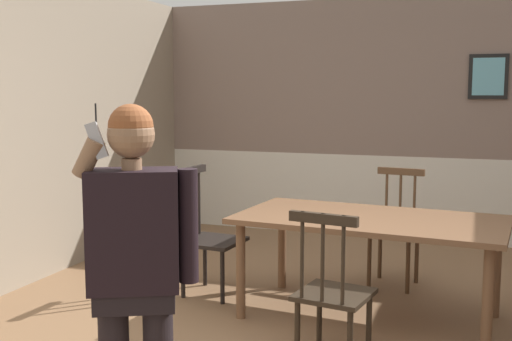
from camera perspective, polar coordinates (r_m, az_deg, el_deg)
name	(u,v)px	position (r m, az deg, el deg)	size (l,w,h in m)	color
room_back_partition	(390,124)	(7.29, 12.12, 4.16)	(5.52, 0.17, 2.72)	gray
dining_table	(370,228)	(4.68, 10.32, -5.13)	(2.00, 1.17, 0.76)	brown
chair_near_window	(209,236)	(5.21, -4.34, -5.97)	(0.49, 0.49, 1.06)	black
chair_at_table_head	(332,292)	(3.91, 6.93, -10.88)	(0.49, 0.49, 0.97)	#2D2319
chair_opposite_corner	(395,230)	(5.58, 12.56, -5.30)	(0.46, 0.46, 1.01)	#513823
person_figure	(136,258)	(2.91, -10.90, -7.84)	(0.51, 0.38, 1.62)	black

